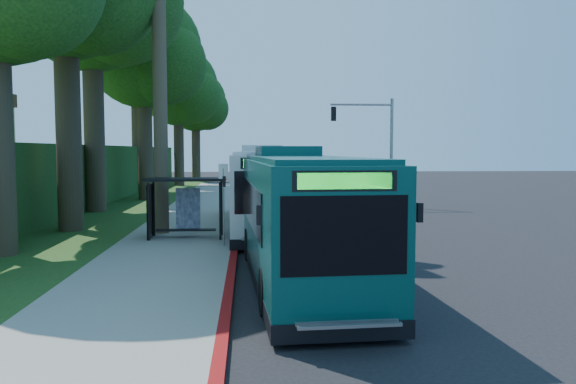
{
  "coord_description": "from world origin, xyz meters",
  "views": [
    {
      "loc": [
        -4.49,
        -25.87,
        3.68
      ],
      "look_at": [
        -2.57,
        1.0,
        1.67
      ],
      "focal_mm": 35.0,
      "sensor_mm": 36.0,
      "label": 1
    }
  ],
  "objects": [
    {
      "name": "grass_verge",
      "position": [
        -13.0,
        5.0,
        0.03
      ],
      "size": [
        8.0,
        70.0,
        0.06
      ],
      "primitive_type": "cube",
      "color": "#234719",
      "rests_on": "ground"
    },
    {
      "name": "ground",
      "position": [
        0.0,
        0.0,
        0.0
      ],
      "size": [
        140.0,
        140.0,
        0.0
      ],
      "primitive_type": "plane",
      "color": "black",
      "rests_on": "ground"
    },
    {
      "name": "traffic_signal_pole",
      "position": [
        3.78,
        10.0,
        4.42
      ],
      "size": [
        4.1,
        0.3,
        7.0
      ],
      "color": "gray",
      "rests_on": "ground"
    },
    {
      "name": "sidewalk",
      "position": [
        -7.3,
        0.0,
        0.06
      ],
      "size": [
        4.5,
        70.0,
        0.12
      ],
      "primitive_type": "cube",
      "color": "gray",
      "rests_on": "ground"
    },
    {
      "name": "tree_2",
      "position": [
        -11.89,
        15.98,
        10.48
      ],
      "size": [
        8.82,
        8.4,
        15.12
      ],
      "color": "#382B1E",
      "rests_on": "ground"
    },
    {
      "name": "bus_shelter",
      "position": [
        -7.26,
        -2.86,
        1.81
      ],
      "size": [
        3.2,
        1.51,
        2.55
      ],
      "color": "black",
      "rests_on": "ground"
    },
    {
      "name": "white_bus",
      "position": [
        -3.8,
        0.59,
        1.91
      ],
      "size": [
        2.93,
        13.18,
        3.92
      ],
      "rotation": [
        0.0,
        0.0,
        0.01
      ],
      "color": "silver",
      "rests_on": "ground"
    },
    {
      "name": "tree_5",
      "position": [
        -10.41,
        39.99,
        8.96
      ],
      "size": [
        7.35,
        7.0,
        12.86
      ],
      "color": "#382B1E",
      "rests_on": "ground"
    },
    {
      "name": "tree_3",
      "position": [
        -13.88,
        23.98,
        11.98
      ],
      "size": [
        10.08,
        9.6,
        17.28
      ],
      "color": "#382B1E",
      "rests_on": "ground"
    },
    {
      "name": "red_curb",
      "position": [
        -5.0,
        -4.0,
        0.07
      ],
      "size": [
        0.25,
        30.0,
        0.13
      ],
      "primitive_type": "cube",
      "color": "maroon",
      "rests_on": "ground"
    },
    {
      "name": "teal_bus",
      "position": [
        -3.1,
        -9.35,
        1.86
      ],
      "size": [
        3.44,
        12.9,
        3.81
      ],
      "rotation": [
        0.0,
        0.0,
        0.06
      ],
      "color": "#0B3E3B",
      "rests_on": "ground"
    },
    {
      "name": "stop_sign_pole",
      "position": [
        -5.4,
        -5.0,
        2.08
      ],
      "size": [
        0.35,
        0.06,
        3.17
      ],
      "color": "gray",
      "rests_on": "ground"
    },
    {
      "name": "pickup",
      "position": [
        1.03,
        3.23,
        0.78
      ],
      "size": [
        4.28,
        6.14,
        1.56
      ],
      "primitive_type": "imported",
      "rotation": [
        0.0,
        0.0,
        -0.34
      ],
      "color": "silver",
      "rests_on": "ground"
    },
    {
      "name": "tree_4",
      "position": [
        -11.4,
        31.98,
        9.73
      ],
      "size": [
        8.4,
        8.0,
        14.14
      ],
      "color": "#382B1E",
      "rests_on": "ground"
    }
  ]
}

